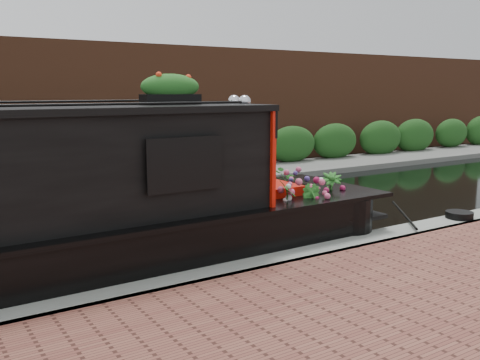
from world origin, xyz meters
TOP-DOWN VIEW (x-y plane):
  - ground at (0.00, 0.00)m, footprint 80.00×80.00m
  - near_bank_coping at (0.00, -3.30)m, footprint 40.00×0.60m
  - far_bank_path at (0.00, 4.20)m, footprint 40.00×2.40m
  - far_hedge at (0.00, 5.10)m, footprint 40.00×1.10m
  - far_brick_wall at (0.00, 7.20)m, footprint 40.00×1.00m
  - rope_fender at (2.60, -2.03)m, footprint 0.40×0.45m
  - coiled_mooring_rope at (4.03, -3.27)m, footprint 0.49×0.49m

SIDE VIEW (x-z plane):
  - ground at x=0.00m, z-range 0.00..0.00m
  - near_bank_coping at x=0.00m, z-range -0.25..0.25m
  - far_bank_path at x=0.00m, z-range -0.17..0.17m
  - far_hedge at x=0.00m, z-range -1.40..1.40m
  - far_brick_wall at x=0.00m, z-range -4.00..4.00m
  - rope_fender at x=2.60m, z-range 0.00..0.40m
  - coiled_mooring_rope at x=4.03m, z-range 0.25..0.37m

